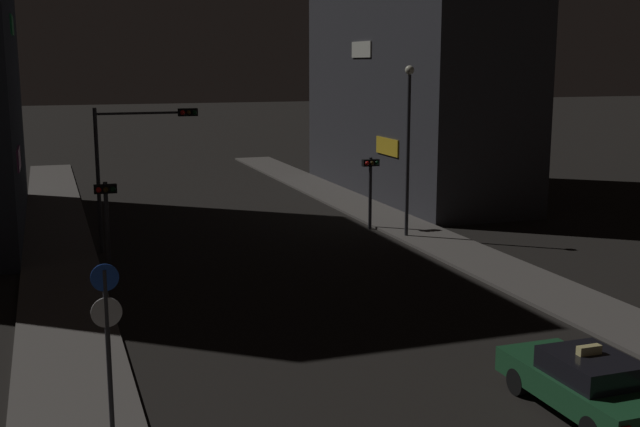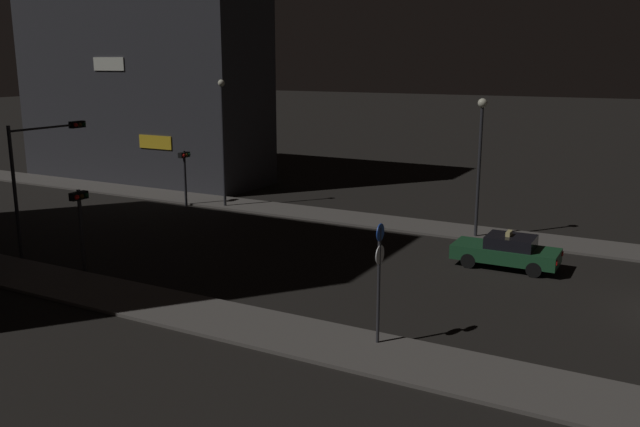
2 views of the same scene
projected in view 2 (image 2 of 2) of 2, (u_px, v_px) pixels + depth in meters
name	position (u px, v px, depth m)	size (l,w,h in m)	color
sidewalk_right	(205.00, 200.00, 42.31)	(2.85, 58.34, 0.12)	#5B5651
building_facade_right	(141.00, 53.00, 48.33)	(6.32, 19.13, 18.44)	#333338
taxi	(507.00, 251.00, 28.55)	(1.84, 4.46, 1.62)	#1E512D
traffic_light_overhead	(41.00, 161.00, 30.34)	(4.22, 0.42, 5.96)	#2D2D33
traffic_light_left_kerb	(81.00, 213.00, 27.58)	(0.80, 0.42, 3.51)	#2D2D33
traffic_light_right_kerb	(185.00, 166.00, 40.37)	(0.80, 0.42, 3.40)	#2D2D33
sign_pole_left	(379.00, 272.00, 20.26)	(0.60, 0.10, 3.81)	#2D2D33
street_lamp_near_block	(480.00, 148.00, 32.46)	(0.45, 0.45, 6.81)	#2D2D33
street_lamp_far_block	(223.00, 131.00, 39.45)	(0.40, 0.40, 7.50)	#2D2D33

